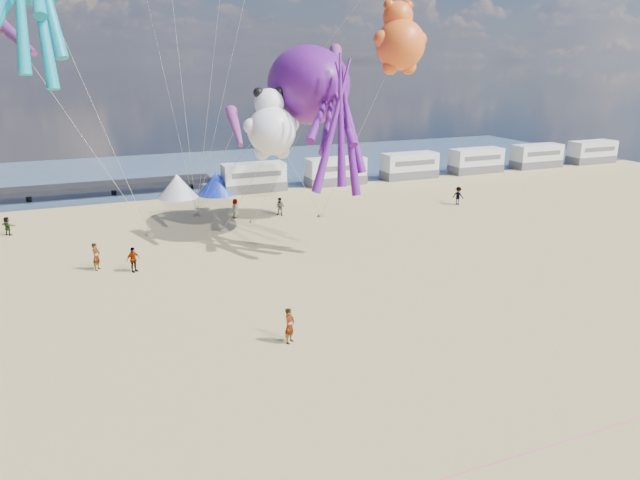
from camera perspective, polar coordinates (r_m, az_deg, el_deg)
The scene contains 29 objects.
ground at distance 24.40m, azimuth 5.81°, elevation -15.57°, with size 120.00×120.00×0.00m, color tan.
water at distance 74.81m, azimuth -14.19°, elevation 6.71°, with size 120.00×120.00×0.00m, color #38506B.
motorhome_0 at distance 61.23m, azimuth -6.64°, elevation 6.24°, with size 6.60×2.50×3.00m, color silver.
motorhome_1 at distance 64.35m, azimuth 1.59°, elevation 6.90°, with size 6.60×2.50×3.00m, color silver.
motorhome_2 at distance 68.64m, azimuth 8.94°, elevation 7.36°, with size 6.60×2.50×3.00m, color silver.
motorhome_3 at distance 73.92m, azimuth 15.35°, elevation 7.66°, with size 6.60×2.50×3.00m, color silver.
motorhome_4 at distance 79.98m, azimuth 20.85°, elevation 7.85°, with size 6.60×2.50×3.00m, color silver.
motorhome_5 at distance 86.66m, azimuth 25.55°, elevation 7.95°, with size 6.60×2.50×3.00m, color silver.
tent_white at distance 59.73m, azimuth -14.06°, elevation 5.26°, with size 4.00×4.00×2.40m, color white.
tent_blue at distance 60.38m, azimuth -10.30°, elevation 5.63°, with size 4.00×4.00×2.40m, color #1933CC.
rope_line at distance 20.97m, azimuth 12.64°, elevation -22.18°, with size 0.03×0.03×34.00m, color #F2338C.
standing_person at distance 28.21m, azimuth -3.06°, elevation -8.54°, with size 0.66×0.44×1.82m, color tan.
beachgoer_0 at distance 50.95m, azimuth -8.45°, elevation 3.16°, with size 0.63×0.41×1.72m, color #7F6659.
beachgoer_1 at distance 51.19m, azimuth -4.01°, elevation 3.34°, with size 0.81×0.53×1.66m, color #7F6659.
beachgoer_2 at distance 56.77m, azimuth 13.65°, elevation 4.33°, with size 0.84×0.66×1.73m, color #7F6659.
beachgoer_3 at distance 39.32m, azimuth -18.19°, elevation -1.87°, with size 1.09×0.63×1.69m, color #7F6659.
beachgoer_4 at distance 51.68m, azimuth -28.80°, elevation 1.23°, with size 0.88×0.37×1.51m, color #7F6659.
beachgoer_5 at distance 40.49m, azimuth -21.47°, elevation -1.55°, with size 1.72×0.55×1.86m, color #7F6659.
sandbag_a at distance 47.34m, azimuth -16.64°, elevation 0.56°, with size 0.50×0.35×0.22m, color gray.
sandbag_b at distance 47.29m, azimuth -9.63°, elevation 1.04°, with size 0.50×0.35×0.22m, color gray.
sandbag_c at distance 50.89m, azimuth 0.15°, elevation 2.46°, with size 0.50×0.35×0.22m, color gray.
sandbag_d at distance 49.55m, azimuth -6.69°, elevation 1.93°, with size 0.50×0.35×0.22m, color gray.
sandbag_e at distance 52.31m, azimuth -12.23°, elevation 2.47°, with size 0.50×0.35×0.22m, color gray.
kite_octopus_purple at distance 45.13m, azimuth -1.23°, elevation 15.23°, with size 4.71×10.98×12.55m, color #5E1580, non-canonical shape.
kite_panda at distance 42.30m, azimuth -4.85°, elevation 10.84°, with size 4.31×4.06×6.09m, color white, non-canonical shape.
kite_teddy_orange at distance 47.86m, azimuth 8.03°, elevation 18.78°, with size 4.73×4.45×6.67m, color orange, non-canonical shape.
windsock_left at distance 43.56m, azimuth -28.58°, elevation 17.75°, with size 1.10×7.55×7.55m, color red, non-canonical shape.
windsock_mid at distance 47.19m, azimuth 1.76°, elevation 17.13°, with size 1.00×5.67×5.67m, color red, non-canonical shape.
windsock_right at distance 41.94m, azimuth -8.43°, elevation 11.09°, with size 0.90×4.35×4.35m, color red, non-canonical shape.
Camera 1 is at (-9.82, -17.98, 13.25)m, focal length 32.00 mm.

